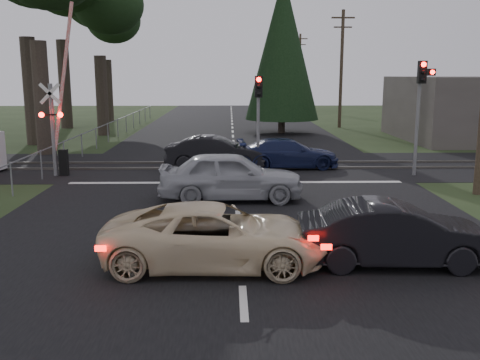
{
  "coord_description": "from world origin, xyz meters",
  "views": [
    {
      "loc": [
        -0.25,
        -12.28,
        4.18
      ],
      "look_at": [
        0.04,
        2.2,
        1.3
      ],
      "focal_mm": 40.0,
      "sensor_mm": 36.0,
      "label": 1
    }
  ],
  "objects_px": {
    "blue_sedan": "(288,154)",
    "dark_car_far": "(216,153)",
    "utility_pole_far": "(300,69)",
    "dark_hatchback": "(395,234)",
    "traffic_signal_right": "(421,96)",
    "traffic_signal_center": "(258,107)",
    "silver_car": "(231,176)",
    "utility_pole_mid": "(341,67)",
    "cream_coupe": "(215,236)",
    "crossing_signal": "(58,127)"
  },
  "relations": [
    {
      "from": "traffic_signal_right",
      "to": "dark_car_far",
      "type": "xyz_separation_m",
      "value": [
        -8.41,
        1.91,
        -2.59
      ]
    },
    {
      "from": "dark_car_far",
      "to": "utility_pole_mid",
      "type": "bearing_deg",
      "value": -22.63
    },
    {
      "from": "crossing_signal",
      "to": "blue_sedan",
      "type": "bearing_deg",
      "value": 9.83
    },
    {
      "from": "crossing_signal",
      "to": "traffic_signal_right",
      "type": "bearing_deg",
      "value": -1.21
    },
    {
      "from": "dark_hatchback",
      "to": "blue_sedan",
      "type": "xyz_separation_m",
      "value": [
        -1.02,
        12.49,
        -0.04
      ]
    },
    {
      "from": "silver_car",
      "to": "dark_car_far",
      "type": "distance_m",
      "value": 6.11
    },
    {
      "from": "dark_hatchback",
      "to": "dark_car_far",
      "type": "height_order",
      "value": "dark_car_far"
    },
    {
      "from": "utility_pole_far",
      "to": "silver_car",
      "type": "height_order",
      "value": "utility_pole_far"
    },
    {
      "from": "dark_hatchback",
      "to": "blue_sedan",
      "type": "relative_size",
      "value": 0.94
    },
    {
      "from": "traffic_signal_right",
      "to": "dark_hatchback",
      "type": "relative_size",
      "value": 1.1
    },
    {
      "from": "crossing_signal",
      "to": "traffic_signal_center",
      "type": "distance_m",
      "value": 8.36
    },
    {
      "from": "traffic_signal_center",
      "to": "blue_sedan",
      "type": "bearing_deg",
      "value": 29.43
    },
    {
      "from": "utility_pole_mid",
      "to": "blue_sedan",
      "type": "xyz_separation_m",
      "value": [
        -6.11,
        -18.54,
        -4.07
      ]
    },
    {
      "from": "traffic_signal_center",
      "to": "traffic_signal_right",
      "type": "bearing_deg",
      "value": -10.41
    },
    {
      "from": "cream_coupe",
      "to": "silver_car",
      "type": "distance_m",
      "value": 6.32
    },
    {
      "from": "dark_car_far",
      "to": "cream_coupe",
      "type": "bearing_deg",
      "value": -174.58
    },
    {
      "from": "utility_pole_far",
      "to": "cream_coupe",
      "type": "xyz_separation_m",
      "value": [
        -9.06,
        -56.0,
        -4.04
      ]
    },
    {
      "from": "traffic_signal_right",
      "to": "crossing_signal",
      "type": "bearing_deg",
      "value": 178.79
    },
    {
      "from": "utility_pole_mid",
      "to": "blue_sedan",
      "type": "height_order",
      "value": "utility_pole_mid"
    },
    {
      "from": "dark_hatchback",
      "to": "traffic_signal_right",
      "type": "bearing_deg",
      "value": -19.07
    },
    {
      "from": "cream_coupe",
      "to": "blue_sedan",
      "type": "bearing_deg",
      "value": -11.65
    },
    {
      "from": "utility_pole_mid",
      "to": "silver_car",
      "type": "relative_size",
      "value": 1.87
    },
    {
      "from": "cream_coupe",
      "to": "utility_pole_far",
      "type": "bearing_deg",
      "value": -7.51
    },
    {
      "from": "blue_sedan",
      "to": "dark_car_far",
      "type": "xyz_separation_m",
      "value": [
        -3.25,
        -0.07,
        0.07
      ]
    },
    {
      "from": "utility_pole_far",
      "to": "blue_sedan",
      "type": "bearing_deg",
      "value": -97.99
    },
    {
      "from": "crossing_signal",
      "to": "blue_sedan",
      "type": "height_order",
      "value": "crossing_signal"
    },
    {
      "from": "traffic_signal_right",
      "to": "dark_hatchback",
      "type": "bearing_deg",
      "value": -111.52
    },
    {
      "from": "blue_sedan",
      "to": "crossing_signal",
      "type": "bearing_deg",
      "value": 95.93
    },
    {
      "from": "crossing_signal",
      "to": "silver_car",
      "type": "xyz_separation_m",
      "value": [
        7.07,
        -4.47,
        -1.24
      ]
    },
    {
      "from": "utility_pole_far",
      "to": "dark_hatchback",
      "type": "relative_size",
      "value": 2.11
    },
    {
      "from": "utility_pole_far",
      "to": "blue_sedan",
      "type": "height_order",
      "value": "utility_pole_far"
    },
    {
      "from": "blue_sedan",
      "to": "silver_car",
      "type": "bearing_deg",
      "value": 153.27
    },
    {
      "from": "cream_coupe",
      "to": "dark_hatchback",
      "type": "distance_m",
      "value": 3.97
    },
    {
      "from": "dark_car_far",
      "to": "dark_hatchback",
      "type": "bearing_deg",
      "value": -156.97
    },
    {
      "from": "utility_pole_far",
      "to": "traffic_signal_right",
      "type": "bearing_deg",
      "value": -91.2
    },
    {
      "from": "traffic_signal_center",
      "to": "utility_pole_mid",
      "type": "relative_size",
      "value": 0.46
    },
    {
      "from": "utility_pole_far",
      "to": "dark_hatchback",
      "type": "distance_m",
      "value": 56.4
    },
    {
      "from": "utility_pole_mid",
      "to": "silver_car",
      "type": "height_order",
      "value": "utility_pole_mid"
    },
    {
      "from": "utility_pole_far",
      "to": "silver_car",
      "type": "distance_m",
      "value": 50.6
    },
    {
      "from": "traffic_signal_right",
      "to": "traffic_signal_center",
      "type": "relative_size",
      "value": 1.15
    },
    {
      "from": "crossing_signal",
      "to": "cream_coupe",
      "type": "distance_m",
      "value": 12.78
    },
    {
      "from": "silver_car",
      "to": "blue_sedan",
      "type": "bearing_deg",
      "value": -23.54
    },
    {
      "from": "dark_hatchback",
      "to": "silver_car",
      "type": "xyz_separation_m",
      "value": [
        -3.61,
        6.34,
        0.12
      ]
    },
    {
      "from": "traffic_signal_center",
      "to": "dark_hatchback",
      "type": "distance_m",
      "value": 12.13
    },
    {
      "from": "traffic_signal_right",
      "to": "silver_car",
      "type": "height_order",
      "value": "traffic_signal_right"
    },
    {
      "from": "utility_pole_mid",
      "to": "dark_car_far",
      "type": "bearing_deg",
      "value": -116.69
    },
    {
      "from": "traffic_signal_right",
      "to": "dark_car_far",
      "type": "bearing_deg",
      "value": 167.19
    },
    {
      "from": "cream_coupe",
      "to": "dark_car_far",
      "type": "relative_size",
      "value": 1.11
    },
    {
      "from": "silver_car",
      "to": "dark_car_far",
      "type": "bearing_deg",
      "value": 5.48
    },
    {
      "from": "traffic_signal_right",
      "to": "traffic_signal_center",
      "type": "bearing_deg",
      "value": 169.59
    }
  ]
}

